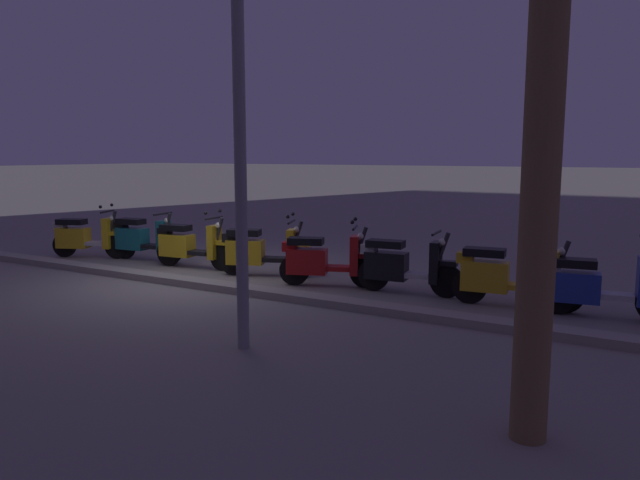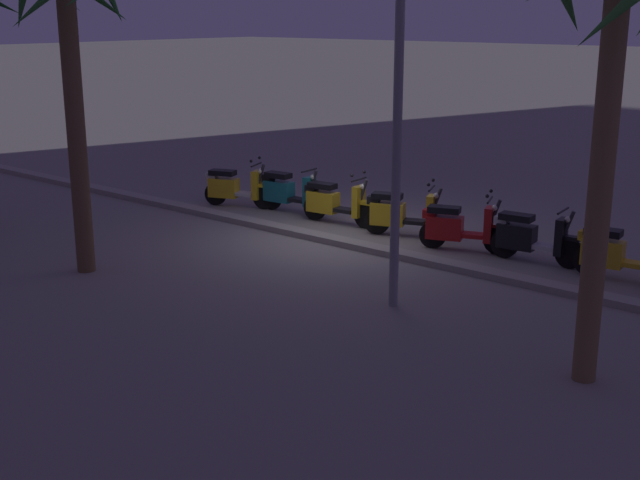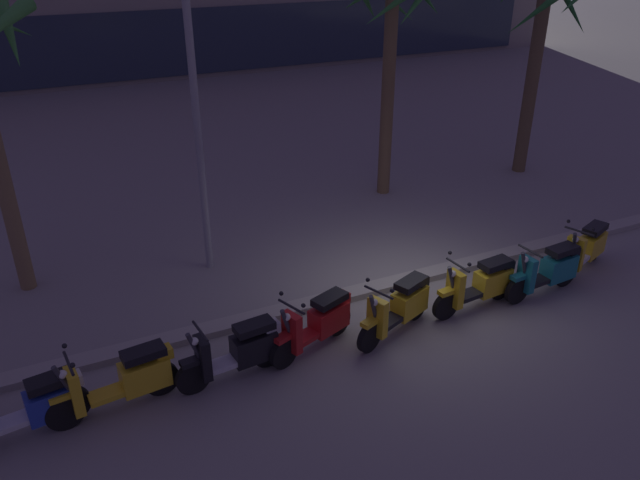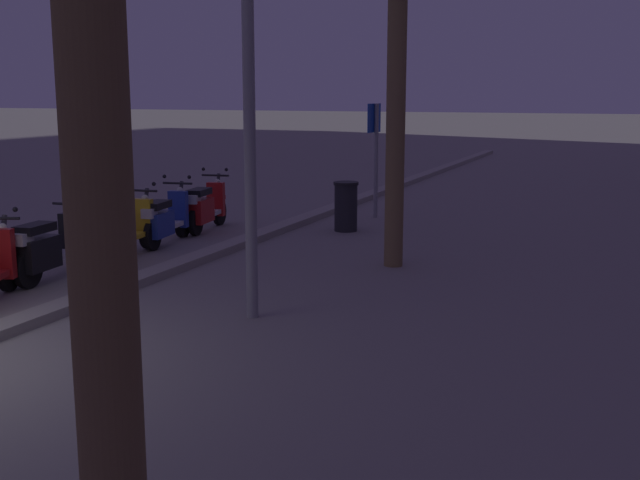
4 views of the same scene
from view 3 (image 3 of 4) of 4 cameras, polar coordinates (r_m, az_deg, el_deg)
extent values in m
plane|color=gray|center=(11.88, 8.16, -4.54)|extent=(200.00, 200.00, 0.00)
cube|color=gray|center=(12.03, 7.54, -3.75)|extent=(60.00, 0.36, 0.12)
cube|color=#283342|center=(28.39, -23.01, 15.61)|extent=(46.85, 0.12, 2.80)
cylinder|color=black|center=(9.48, -21.79, -13.77)|extent=(0.53, 0.18, 0.52)
cube|color=silver|center=(9.40, -25.94, -14.61)|extent=(0.64, 0.37, 0.08)
cube|color=#233D9E|center=(9.37, -23.27, -13.44)|extent=(0.72, 0.42, 0.42)
cube|color=black|center=(9.17, -23.53, -11.78)|extent=(0.64, 0.39, 0.12)
cube|color=silver|center=(9.25, -21.72, -11.80)|extent=(0.27, 0.23, 0.16)
cylinder|color=black|center=(9.36, -22.34, -14.44)|extent=(0.53, 0.16, 0.52)
cylinder|color=black|center=(9.52, -14.32, -12.22)|extent=(0.53, 0.16, 0.52)
cube|color=gold|center=(9.38, -18.63, -13.15)|extent=(0.63, 0.35, 0.08)
cube|color=gold|center=(9.38, -15.73, -11.74)|extent=(0.71, 0.40, 0.45)
cube|color=black|center=(9.17, -15.89, -9.94)|extent=(0.63, 0.37, 0.12)
cube|color=gold|center=(9.20, -21.55, -12.78)|extent=(0.18, 0.35, 0.66)
cube|color=gold|center=(9.19, -22.66, -13.06)|extent=(0.34, 0.20, 0.08)
cylinder|color=#333338|center=(9.10, -22.20, -12.17)|extent=(0.29, 0.10, 0.69)
cylinder|color=black|center=(8.92, -22.05, -10.43)|extent=(0.10, 0.56, 0.04)
sphere|color=white|center=(8.99, -22.53, -11.30)|extent=(0.12, 0.12, 0.12)
cube|color=gold|center=(9.28, -14.15, -9.97)|extent=(0.26, 0.23, 0.16)
sphere|color=black|center=(8.66, -21.73, -10.61)|extent=(0.07, 0.07, 0.07)
sphere|color=black|center=(9.05, -22.37, -8.96)|extent=(0.07, 0.07, 0.07)
cylinder|color=black|center=(9.44, -11.56, -12.28)|extent=(0.53, 0.15, 0.52)
cylinder|color=black|center=(9.78, -4.83, -10.16)|extent=(0.53, 0.15, 0.52)
cube|color=silver|center=(9.54, -8.42, -11.02)|extent=(0.63, 0.34, 0.08)
cube|color=black|center=(9.60, -6.06, -9.70)|extent=(0.71, 0.39, 0.45)
cube|color=black|center=(9.40, -6.05, -7.91)|extent=(0.63, 0.36, 0.12)
cube|color=black|center=(9.30, -10.67, -10.57)|extent=(0.17, 0.35, 0.66)
cube|color=black|center=(9.26, -11.72, -10.89)|extent=(0.33, 0.19, 0.08)
cylinder|color=#333338|center=(9.20, -11.22, -9.97)|extent=(0.29, 0.10, 0.69)
cylinder|color=black|center=(9.03, -10.92, -8.20)|extent=(0.10, 0.56, 0.04)
sphere|color=white|center=(9.09, -11.44, -9.09)|extent=(0.12, 0.12, 0.12)
cube|color=silver|center=(9.56, -4.50, -7.92)|extent=(0.26, 0.22, 0.16)
cylinder|color=black|center=(9.74, -3.33, -10.29)|extent=(0.52, 0.27, 0.52)
cylinder|color=black|center=(10.44, 1.65, -7.41)|extent=(0.52, 0.27, 0.52)
cube|color=red|center=(10.01, -0.95, -8.64)|extent=(0.66, 0.47, 0.08)
cube|color=red|center=(10.21, 0.82, -7.14)|extent=(0.75, 0.54, 0.43)
cube|color=black|center=(10.04, 0.91, -5.44)|extent=(0.67, 0.49, 0.12)
cube|color=red|center=(9.67, -2.58, -8.46)|extent=(0.25, 0.37, 0.66)
cube|color=red|center=(9.57, -3.38, -8.90)|extent=(0.36, 0.26, 0.08)
cylinder|color=#333338|center=(9.54, -2.96, -7.92)|extent=(0.29, 0.16, 0.69)
cylinder|color=black|center=(9.40, -2.64, -6.12)|extent=(0.23, 0.54, 0.04)
sphere|color=white|center=(9.42, -3.07, -7.07)|extent=(0.12, 0.12, 0.12)
cube|color=red|center=(10.26, 1.99, -5.32)|extent=(0.29, 0.27, 0.16)
sphere|color=black|center=(9.20, -1.54, -6.02)|extent=(0.07, 0.07, 0.07)
sphere|color=black|center=(9.50, -3.57, -4.91)|extent=(0.07, 0.07, 0.07)
cylinder|color=black|center=(10.09, 4.56, -8.87)|extent=(0.52, 0.28, 0.52)
cylinder|color=black|center=(10.95, 8.80, -5.97)|extent=(0.52, 0.28, 0.52)
cube|color=black|center=(10.44, 6.62, -7.21)|extent=(0.66, 0.48, 0.08)
cube|color=gold|center=(10.69, 8.18, -5.61)|extent=(0.75, 0.55, 0.45)
cube|color=black|center=(10.52, 8.38, -3.90)|extent=(0.67, 0.50, 0.12)
cube|color=gold|center=(10.04, 5.27, -7.08)|extent=(0.25, 0.37, 0.66)
cube|color=gold|center=(9.92, 4.62, -7.51)|extent=(0.36, 0.27, 0.08)
cylinder|color=#333338|center=(9.90, 5.02, -6.55)|extent=(0.29, 0.17, 0.69)
cylinder|color=black|center=(9.78, 5.39, -4.79)|extent=(0.24, 0.54, 0.04)
sphere|color=white|center=(9.79, 4.99, -5.72)|extent=(0.12, 0.12, 0.12)
cube|color=black|center=(10.77, 9.21, -3.79)|extent=(0.30, 0.27, 0.16)
sphere|color=black|center=(9.61, 6.61, -4.64)|extent=(0.07, 0.07, 0.07)
sphere|color=black|center=(9.86, 4.40, -3.66)|extent=(0.07, 0.07, 0.07)
cylinder|color=black|center=(11.03, 11.43, -5.95)|extent=(0.53, 0.15, 0.52)
cylinder|color=black|center=(11.84, 16.18, -4.09)|extent=(0.53, 0.15, 0.52)
cube|color=black|center=(11.36, 13.74, -4.80)|extent=(0.62, 0.34, 0.08)
cube|color=gold|center=(11.61, 15.52, -3.66)|extent=(0.71, 0.38, 0.44)
cube|color=black|center=(11.45, 15.81, -2.10)|extent=(0.63, 0.36, 0.12)
cube|color=gold|center=(10.98, 12.28, -4.40)|extent=(0.17, 0.35, 0.66)
cube|color=gold|center=(10.88, 11.57, -4.66)|extent=(0.33, 0.19, 0.08)
cylinder|color=#333338|center=(10.86, 12.04, -3.84)|extent=(0.29, 0.10, 0.69)
cylinder|color=black|center=(10.75, 12.52, -2.25)|extent=(0.09, 0.56, 0.04)
sphere|color=white|center=(10.76, 12.05, -3.04)|extent=(0.12, 0.12, 0.12)
cube|color=black|center=(11.69, 16.71, -2.18)|extent=(0.26, 0.22, 0.16)
sphere|color=black|center=(10.56, 13.53, -2.19)|extent=(0.07, 0.07, 0.07)
sphere|color=black|center=(10.86, 11.82, -1.15)|extent=(0.07, 0.07, 0.07)
cylinder|color=black|center=(11.79, 17.59, -4.44)|extent=(0.53, 0.14, 0.52)
cylinder|color=black|center=(12.66, 21.52, -2.87)|extent=(0.53, 0.14, 0.52)
cube|color=black|center=(12.15, 19.51, -3.45)|extent=(0.62, 0.33, 0.08)
cube|color=#197075|center=(12.41, 21.01, -2.37)|extent=(0.70, 0.37, 0.46)
cube|color=black|center=(12.26, 21.35, -0.84)|extent=(0.62, 0.35, 0.12)
cube|color=#197075|center=(11.77, 18.39, -2.99)|extent=(0.17, 0.35, 0.66)
cube|color=#197075|center=(11.65, 17.79, -3.22)|extent=(0.33, 0.19, 0.08)
cylinder|color=#333338|center=(11.64, 18.23, -2.45)|extent=(0.29, 0.09, 0.69)
cylinder|color=black|center=(11.55, 18.73, -0.97)|extent=(0.08, 0.56, 0.04)
sphere|color=white|center=(11.55, 18.29, -1.70)|extent=(0.12, 0.12, 0.12)
cube|color=black|center=(12.51, 22.10, -0.94)|extent=(0.26, 0.22, 0.16)
cylinder|color=black|center=(12.81, 21.75, -2.55)|extent=(0.52, 0.28, 0.52)
cylinder|color=black|center=(13.85, 23.84, -0.72)|extent=(0.52, 0.28, 0.52)
cube|color=silver|center=(13.26, 22.80, -1.44)|extent=(0.66, 0.47, 0.08)
cube|color=gold|center=(13.59, 23.62, -0.38)|extent=(0.75, 0.54, 0.44)
cube|color=black|center=(13.47, 23.92, 0.98)|extent=(0.67, 0.49, 0.12)
cube|color=gold|center=(12.83, 22.30, -1.13)|extent=(0.25, 0.37, 0.66)
cube|color=gold|center=(12.68, 21.97, -1.41)|extent=(0.36, 0.26, 0.08)
cylinder|color=#333338|center=(12.70, 22.27, -0.66)|extent=(0.29, 0.16, 0.69)
cylinder|color=black|center=(12.63, 22.66, 0.75)|extent=(0.23, 0.54, 0.04)
sphere|color=white|center=(12.60, 22.37, 0.04)|extent=(0.12, 0.12, 0.12)
cube|color=silver|center=(13.75, 24.29, 0.96)|extent=(0.29, 0.27, 0.16)
sphere|color=black|center=(12.53, 23.78, 0.93)|extent=(0.07, 0.07, 0.07)
sphere|color=black|center=(12.68, 21.81, 1.61)|extent=(0.07, 0.07, 0.07)
cone|color=#3D8438|center=(11.70, -26.58, 16.64)|extent=(0.40, 1.40, 1.12)
cylinder|color=brown|center=(17.79, 18.84, 13.57)|extent=(0.35, 0.35, 4.95)
cone|color=#286B2D|center=(17.96, 21.82, 19.54)|extent=(0.46, 1.70, 1.50)
cone|color=#286B2D|center=(16.76, 19.71, 19.44)|extent=(1.37, 1.38, 1.52)
cylinder|color=brown|center=(15.42, 6.23, 13.20)|extent=(0.31, 0.31, 5.09)
cone|color=#337A33|center=(14.39, 7.20, 20.91)|extent=(1.54, 0.81, 1.20)
cylinder|color=#939399|center=(11.65, -11.14, 9.75)|extent=(0.14, 0.14, 5.62)
camera|label=1|loc=(16.83, -30.07, 9.94)|focal=33.78mm
camera|label=2|loc=(21.44, -38.46, 16.70)|focal=46.98mm
camera|label=4|loc=(18.77, 10.32, 15.64)|focal=44.11mm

